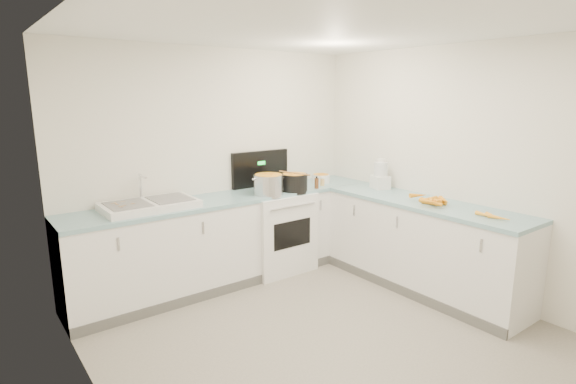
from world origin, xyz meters
TOP-DOWN VIEW (x-y plane):
  - floor at (0.00, 0.00)m, footprint 3.50×4.00m
  - ceiling at (0.00, 0.00)m, footprint 3.50×4.00m
  - wall_back at (0.00, 2.00)m, footprint 3.50×0.00m
  - wall_left at (-1.75, 0.00)m, footprint 0.00×4.00m
  - wall_right at (1.75, 0.00)m, footprint 0.00×4.00m
  - counter_back at (0.00, 1.70)m, footprint 3.50×0.62m
  - counter_right at (1.45, 0.30)m, footprint 0.62×2.20m
  - stove at (0.55, 1.69)m, footprint 0.76×0.65m
  - sink at (-0.90, 1.70)m, footprint 0.86×0.52m
  - steel_pot at (0.37, 1.54)m, footprint 0.33×0.33m
  - black_pot at (0.71, 1.52)m, footprint 0.30×0.30m
  - wooden_spoon at (0.71, 1.52)m, footprint 0.13×0.42m
  - mixing_bowl at (1.27, 1.70)m, footprint 0.29×0.29m
  - extract_bottle at (0.99, 1.46)m, footprint 0.05×0.05m
  - spice_jar at (1.15, 1.54)m, footprint 0.05×0.05m
  - food_processor at (1.58, 1.02)m, footprint 0.23×0.25m
  - carrot_pile at (1.41, 0.20)m, footprint 0.40×0.42m
  - peeled_carrots at (1.38, -0.45)m, footprint 0.10×0.31m
  - peelings at (-1.14, 1.72)m, footprint 0.22×0.24m

SIDE VIEW (x-z plane):
  - floor at x=0.00m, z-range 0.00..0.00m
  - counter_back at x=0.00m, z-range 0.00..0.94m
  - counter_right at x=1.45m, z-range 0.00..0.94m
  - stove at x=0.55m, z-range -0.21..1.15m
  - peeled_carrots at x=1.38m, z-range 0.94..0.98m
  - carrot_pile at x=1.41m, z-range 0.93..1.02m
  - sink at x=-0.90m, z-range 0.82..1.13m
  - spice_jar at x=1.15m, z-range 0.94..1.03m
  - mixing_bowl at x=1.27m, z-range 0.94..1.04m
  - extract_bottle at x=0.99m, z-range 0.94..1.06m
  - peelings at x=-1.14m, z-range 1.01..1.02m
  - black_pot at x=0.71m, z-range 0.92..1.13m
  - steel_pot at x=0.37m, z-range 0.92..1.16m
  - food_processor at x=1.58m, z-range 0.92..1.26m
  - wooden_spoon at x=0.71m, z-range 1.13..1.15m
  - wall_back at x=0.00m, z-range 0.00..2.50m
  - wall_left at x=-1.75m, z-range 0.00..2.50m
  - wall_right at x=1.75m, z-range 0.00..2.50m
  - ceiling at x=0.00m, z-range 2.50..2.50m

